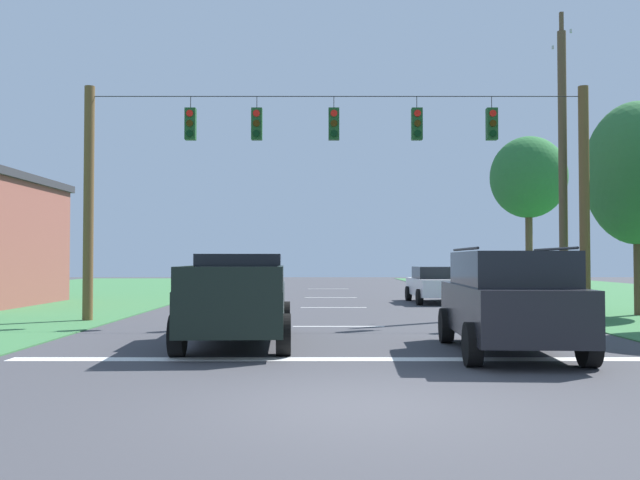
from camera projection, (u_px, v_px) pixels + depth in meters
The scene contains 12 objects.
ground_plane at pixel (364, 406), 8.35m from camera, with size 120.00×120.00×0.00m, color #3D3D42.
stop_bar_stripe at pixel (351, 359), 12.26m from camera, with size 12.42×0.45×0.01m, color white.
lane_dash_0 at pixel (342, 326), 18.26m from camera, with size 0.15×2.50×0.01m, color white.
lane_dash_1 at pixel (337, 307), 25.41m from camera, with size 0.15×2.50×0.01m, color white.
lane_dash_2 at pixel (334, 297), 32.02m from camera, with size 0.15×2.50×0.01m, color white.
lane_dash_3 at pixel (332, 289), 41.51m from camera, with size 0.15×2.50×0.01m, color white.
overhead_signal_span at pixel (340, 184), 19.95m from camera, with size 15.07×0.31×7.01m.
pickup_truck at pixel (242, 299), 14.63m from camera, with size 2.50×5.49×1.95m.
suv_black at pixel (512, 299), 12.98m from camera, with size 2.41×4.89×2.05m.
distant_car_crossing_white at pixel (438, 284), 28.20m from camera, with size 2.10×4.34×1.52m.
utility_pole_mid_right at pixel (567, 166), 22.74m from camera, with size 0.29×1.78×10.30m.
tree_roadside_far_right at pixel (532, 178), 31.52m from camera, with size 3.57×3.57×7.63m.
Camera 1 is at (-0.51, -8.41, 1.83)m, focal length 37.64 mm.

